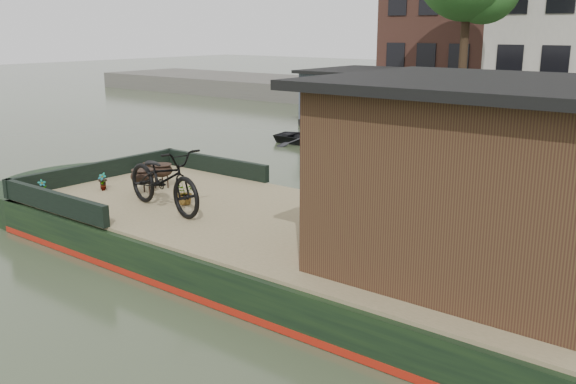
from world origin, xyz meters
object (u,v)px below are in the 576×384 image
Objects in this scene: potted_plant_a at (103,182)px; dinghy at (321,135)px; cabin at (484,176)px; brazier_front at (143,182)px; bicycle at (164,179)px; brazier_rear at (162,176)px.

dinghy is at bearing 100.48° from potted_plant_a.
cabin is 6.50m from brazier_front.
cabin is 7.33m from potted_plant_a.
bicycle reaches higher than brazier_rear.
brazier_front is 0.57m from brazier_rear.
bicycle reaches higher than potted_plant_a.
brazier_front reaches higher than dinghy.
potted_plant_a is (-1.97, 0.16, -0.37)m from bicycle.
cabin reaches higher than brazier_rear.
brazier_front reaches higher than brazier_rear.
cabin is 1.93× the size of bicycle.
cabin is 12.91m from dinghy.
brazier_front is at bearing -77.21° from brazier_rear.
bicycle is 2.01m from potted_plant_a.
potted_plant_a is at bearing 179.37° from dinghy.
brazier_front is at bearing 20.73° from potted_plant_a.
bicycle is 6.08× the size of potted_plant_a.
potted_plant_a is 9.80m from dinghy.
dinghy is at bearing 134.73° from cabin.
potted_plant_a is at bearing 94.53° from bicycle.
bicycle is 1.28m from brazier_front.
brazier_front is at bearing 76.98° from bicycle.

